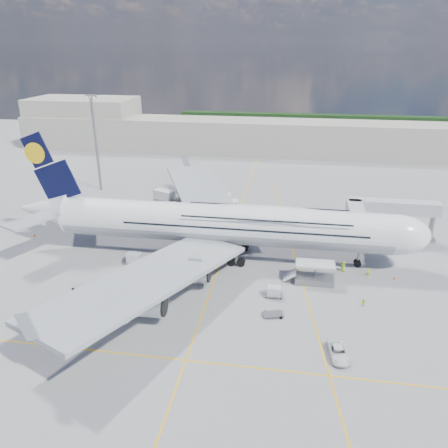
# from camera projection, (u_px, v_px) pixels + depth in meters

# --- Properties ---
(ground) EXTENTS (300.00, 300.00, 0.00)m
(ground) POSITION_uv_depth(u_px,v_px,m) (214.00, 283.00, 74.73)
(ground) COLOR gray
(ground) RESTS_ON ground
(taxi_line_main) EXTENTS (0.25, 220.00, 0.01)m
(taxi_line_main) POSITION_uv_depth(u_px,v_px,m) (214.00, 283.00, 74.73)
(taxi_line_main) COLOR #F0AD0C
(taxi_line_main) RESTS_ON ground
(taxi_line_cross) EXTENTS (120.00, 0.25, 0.01)m
(taxi_line_cross) POSITION_uv_depth(u_px,v_px,m) (186.00, 360.00, 56.51)
(taxi_line_cross) COLOR #F0AD0C
(taxi_line_cross) RESTS_ON ground
(taxi_line_diag) EXTENTS (14.16, 99.06, 0.01)m
(taxi_line_diag) POSITION_uv_depth(u_px,v_px,m) (296.00, 262.00, 81.81)
(taxi_line_diag) COLOR #F0AD0C
(taxi_line_diag) RESTS_ON ground
(airliner) EXTENTS (77.26, 79.15, 23.71)m
(airliner) POSITION_uv_depth(u_px,v_px,m) (224.00, 224.00, 81.16)
(airliner) COLOR white
(airliner) RESTS_ON ground
(jet_bridge) EXTENTS (18.80, 12.10, 8.50)m
(jet_bridge) POSITION_uv_depth(u_px,v_px,m) (379.00, 212.00, 86.83)
(jet_bridge) COLOR #B7B7BC
(jet_bridge) RESTS_ON ground
(cargo_loader) EXTENTS (8.53, 3.20, 3.67)m
(cargo_loader) POSITION_uv_depth(u_px,v_px,m) (313.00, 276.00, 74.45)
(cargo_loader) COLOR silver
(cargo_loader) RESTS_ON ground
(light_mast) EXTENTS (3.00, 0.70, 25.50)m
(light_mast) POSITION_uv_depth(u_px,v_px,m) (96.00, 143.00, 116.43)
(light_mast) COLOR gray
(light_mast) RESTS_ON ground
(terminal) EXTENTS (180.00, 16.00, 12.00)m
(terminal) POSITION_uv_depth(u_px,v_px,m) (260.00, 137.00, 158.96)
(terminal) COLOR #B2AD9E
(terminal) RESTS_ON ground
(hangar) EXTENTS (40.00, 22.00, 18.00)m
(hangar) POSITION_uv_depth(u_px,v_px,m) (85.00, 121.00, 172.51)
(hangar) COLOR #B2AD9E
(hangar) RESTS_ON ground
(tree_line) EXTENTS (160.00, 6.00, 8.00)m
(tree_line) POSITION_uv_depth(u_px,v_px,m) (357.00, 124.00, 194.92)
(tree_line) COLOR #193814
(tree_line) RESTS_ON ground
(dolly_row_a) EXTENTS (3.53, 2.81, 0.46)m
(dolly_row_a) POSITION_uv_depth(u_px,v_px,m) (143.00, 291.00, 71.52)
(dolly_row_a) COLOR gray
(dolly_row_a) RESTS_ON ground
(dolly_row_b) EXTENTS (3.43, 2.30, 0.46)m
(dolly_row_b) POSITION_uv_depth(u_px,v_px,m) (82.00, 287.00, 72.63)
(dolly_row_b) COLOR gray
(dolly_row_b) RESTS_ON ground
(dolly_row_c) EXTENTS (3.25, 2.11, 0.44)m
(dolly_row_c) POSITION_uv_depth(u_px,v_px,m) (92.00, 315.00, 65.23)
(dolly_row_c) COLOR gray
(dolly_row_c) RESTS_ON ground
(dolly_back) EXTENTS (3.35, 1.85, 2.09)m
(dolly_back) POSITION_uv_depth(u_px,v_px,m) (134.00, 258.00, 80.80)
(dolly_back) COLOR gray
(dolly_back) RESTS_ON ground
(dolly_nose_far) EXTENTS (3.34, 2.36, 0.44)m
(dolly_nose_far) POSITION_uv_depth(u_px,v_px,m) (273.00, 314.00, 65.51)
(dolly_nose_far) COLOR gray
(dolly_nose_far) RESTS_ON ground
(dolly_nose_near) EXTENTS (2.90, 1.56, 1.83)m
(dolly_nose_near) POSITION_uv_depth(u_px,v_px,m) (274.00, 292.00, 70.19)
(dolly_nose_near) COLOR gray
(dolly_nose_near) RESTS_ON ground
(baggage_tug) EXTENTS (2.77, 1.71, 1.61)m
(baggage_tug) POSITION_uv_depth(u_px,v_px,m) (121.00, 317.00, 64.24)
(baggage_tug) COLOR silver
(baggage_tug) RESTS_ON ground
(catering_truck_inner) EXTENTS (7.40, 3.10, 4.36)m
(catering_truck_inner) POSITION_uv_depth(u_px,v_px,m) (222.00, 203.00, 105.34)
(catering_truck_inner) COLOR gray
(catering_truck_inner) RESTS_ON ground
(catering_truck_outer) EXTENTS (7.45, 4.83, 4.12)m
(catering_truck_outer) POSITION_uv_depth(u_px,v_px,m) (167.00, 199.00, 108.96)
(catering_truck_outer) COLOR gray
(catering_truck_outer) RESTS_ON ground
(service_van) EXTENTS (2.96, 5.24, 1.38)m
(service_van) POSITION_uv_depth(u_px,v_px,m) (338.00, 353.00, 56.84)
(service_van) COLOR white
(service_van) RESTS_ON ground
(crew_nose) EXTENTS (0.62, 0.45, 1.59)m
(crew_nose) POSITION_uv_depth(u_px,v_px,m) (368.00, 272.00, 76.48)
(crew_nose) COLOR #C3DA16
(crew_nose) RESTS_ON ground
(crew_loader) EXTENTS (0.89, 0.80, 1.50)m
(crew_loader) POSITION_uv_depth(u_px,v_px,m) (363.00, 303.00, 67.53)
(crew_loader) COLOR #A9E317
(crew_loader) RESTS_ON ground
(crew_wing) EXTENTS (0.70, 0.95, 1.50)m
(crew_wing) POSITION_uv_depth(u_px,v_px,m) (114.00, 285.00, 72.56)
(crew_wing) COLOR #C7F91A
(crew_wing) RESTS_ON ground
(crew_van) EXTENTS (1.04, 1.11, 1.91)m
(crew_van) POSITION_uv_depth(u_px,v_px,m) (343.00, 266.00, 78.09)
(crew_van) COLOR #A7E518
(crew_van) RESTS_ON ground
(crew_tug) EXTENTS (1.26, 0.80, 1.86)m
(crew_tug) POSITION_uv_depth(u_px,v_px,m) (152.00, 305.00, 66.66)
(crew_tug) COLOR #E9F71A
(crew_tug) RESTS_ON ground
(cone_nose) EXTENTS (0.39, 0.39, 0.50)m
(cone_nose) POSITION_uv_depth(u_px,v_px,m) (394.00, 278.00, 75.77)
(cone_nose) COLOR #FB510D
(cone_nose) RESTS_ON ground
(cone_wing_left_inner) EXTENTS (0.45, 0.45, 0.57)m
(cone_wing_left_inner) POSITION_uv_depth(u_px,v_px,m) (216.00, 228.00, 95.71)
(cone_wing_left_inner) COLOR #FB510D
(cone_wing_left_inner) RESTS_ON ground
(cone_wing_left_outer) EXTENTS (0.44, 0.44, 0.56)m
(cone_wing_left_outer) POSITION_uv_depth(u_px,v_px,m) (205.00, 210.00, 106.46)
(cone_wing_left_outer) COLOR #FB510D
(cone_wing_left_outer) RESTS_ON ground
(cone_wing_right_inner) EXTENTS (0.41, 0.41, 0.52)m
(cone_wing_right_inner) POSITION_uv_depth(u_px,v_px,m) (167.00, 299.00, 69.52)
(cone_wing_right_inner) COLOR #FB510D
(cone_wing_right_inner) RESTS_ON ground
(cone_wing_right_outer) EXTENTS (0.38, 0.38, 0.49)m
(cone_wing_right_outer) POSITION_uv_depth(u_px,v_px,m) (144.00, 314.00, 65.70)
(cone_wing_right_outer) COLOR #FB510D
(cone_wing_right_outer) RESTS_ON ground
(cone_tail) EXTENTS (0.45, 0.45, 0.57)m
(cone_tail) POSITION_uv_depth(u_px,v_px,m) (34.00, 235.00, 92.47)
(cone_tail) COLOR #FB510D
(cone_tail) RESTS_ON ground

